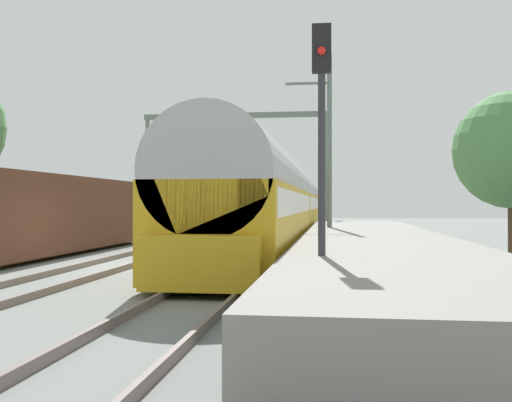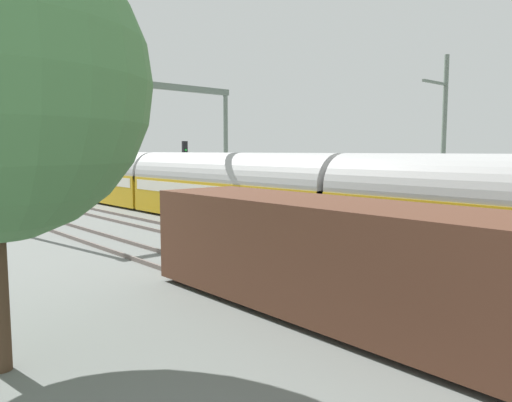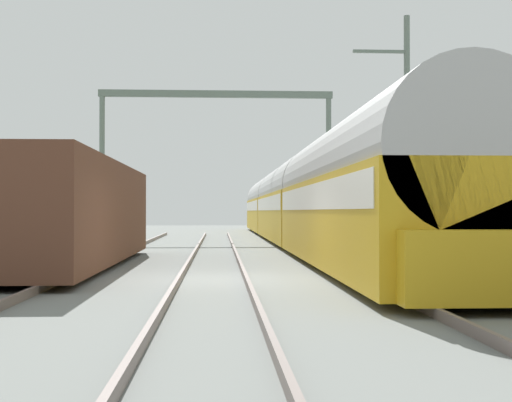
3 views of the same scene
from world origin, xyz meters
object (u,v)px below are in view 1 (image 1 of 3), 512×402
passenger_train (291,202)px  person_crossing (322,218)px  freight_car (52,214)px  catenary_gantry (234,147)px  railway_signal_near (322,126)px  railway_signal_far (325,187)px

passenger_train → person_crossing: 2.97m
freight_car → catenary_gantry: 18.41m
person_crossing → railway_signal_near: (0.45, -22.68, 2.29)m
railway_signal_near → catenary_gantry: catenary_gantry is taller
freight_car → passenger_train: bearing=62.2°
passenger_train → railway_signal_far: bearing=74.8°
railway_signal_near → freight_car: bearing=136.2°
freight_car → person_crossing: 16.15m
passenger_train → catenary_gantry: bearing=146.7°
railway_signal_near → person_crossing: bearing=91.1°
passenger_train → railway_signal_near: 24.90m
passenger_train → catenary_gantry: (-3.94, 2.58, 3.64)m
freight_car → railway_signal_far: size_ratio=2.74×
person_crossing → railway_signal_near: railway_signal_near is taller
person_crossing → railway_signal_far: size_ratio=0.36×
catenary_gantry → passenger_train: bearing=-33.3°
railway_signal_near → railway_signal_far: size_ratio=1.10×
freight_car → railway_signal_far: (9.80, 21.99, 1.58)m
railway_signal_far → catenary_gantry: 7.81m
person_crossing → passenger_train: bearing=-166.2°
person_crossing → railway_signal_near: size_ratio=0.33×
passenger_train → freight_car: bearing=-117.8°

